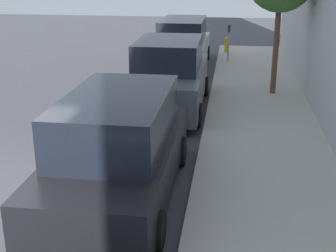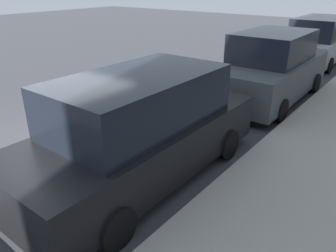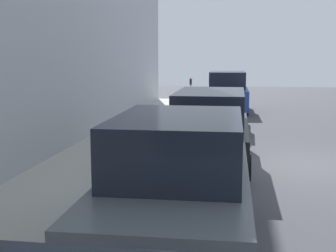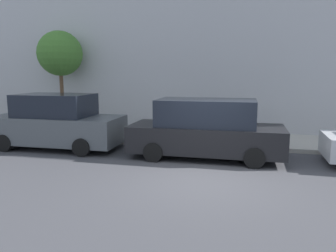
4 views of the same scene
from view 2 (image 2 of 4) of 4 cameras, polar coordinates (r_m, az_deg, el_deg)
The scene contains 5 objects.
ground_plane at distance 7.55m, azimuth -18.30°, elevation -3.06°, with size 60.00×60.00×0.00m, color #424247.
sidewalk at distance 4.88m, azimuth 19.39°, elevation -18.76°, with size 2.88×32.00×0.15m.
parked_minivan_third at distance 5.68m, azimuth -4.76°, elevation -0.60°, with size 2.02×4.90×1.90m.
parked_suv_fourth at distance 10.14m, azimuth 17.41°, elevation 9.56°, with size 2.08×4.82×1.98m.
parked_minivan_fifth at distance 15.71m, azimuth 24.68°, elevation 13.29°, with size 2.02×4.90×1.90m.
Camera 2 is at (5.78, -3.58, 3.28)m, focal length 35.00 mm.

